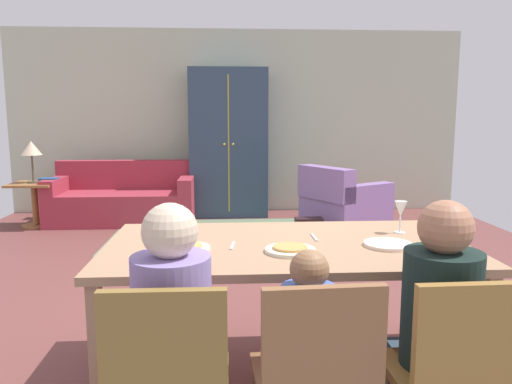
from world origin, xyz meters
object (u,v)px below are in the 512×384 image
object	(u,v)px
dining_table	(286,255)
person_man	(174,352)
plate_near_man	(185,249)
dining_chair_woman	(455,372)
dining_chair_man	(169,381)
person_woman	(434,345)
armoire	(229,143)
dining_chair_child	(315,377)
plate_near_woman	(388,244)
couch	(124,200)
plate_near_child	(290,250)
book_lower	(48,182)
armchair	(342,205)
table_lamp	(31,150)
handbag	(309,229)
person_child	(306,368)
wine_glass	(401,210)
book_upper	(49,179)
side_table	(35,198)

from	to	relation	value
dining_table	person_man	distance (m)	0.89
plate_near_man	dining_chair_woman	size ratio (longest dim) A/B	0.29
dining_chair_man	person_woman	size ratio (longest dim) A/B	0.78
armoire	dining_chair_child	bearing A→B (deg)	-87.00
plate_near_man	dining_chair_woman	bearing A→B (deg)	-36.04
dining_chair_man	dining_table	bearing A→B (deg)	59.35
plate_near_woman	couch	world-z (taller)	couch
dining_chair_child	couch	bearing A→B (deg)	108.85
plate_near_child	book_lower	xyz separation A→B (m)	(-2.61, 4.07, -0.18)
armchair	armoire	bearing A→B (deg)	143.18
dining_chair_child	table_lamp	size ratio (longest dim) A/B	1.61
plate_near_man	handbag	world-z (taller)	plate_near_man
dining_table	dining_chair_man	bearing A→B (deg)	-120.65
person_woman	couch	bearing A→B (deg)	114.66
dining_table	person_child	world-z (taller)	person_child
dining_table	dining_chair_child	size ratio (longest dim) A/B	2.17
wine_glass	book_upper	distance (m)	5.04
wine_glass	dining_chair_woman	xyz separation A→B (m)	(-0.16, -1.06, -0.40)
person_child	wine_glass	bearing A→B (deg)	52.47
plate_near_child	book_upper	distance (m)	4.92
side_table	handbag	xyz separation A→B (m)	(3.45, -0.90, -0.25)
plate_near_woman	dining_chair_child	distance (m)	0.97
side_table	plate_near_woman	bearing A→B (deg)	-50.38
wine_glass	plate_near_man	bearing A→B (deg)	-165.96
handbag	plate_near_child	bearing A→B (deg)	-101.33
armoire	side_table	xyz separation A→B (m)	(-2.53, -0.64, -0.67)
dining_table	handbag	world-z (taller)	dining_table
dining_table	dining_chair_child	bearing A→B (deg)	-89.73
handbag	wine_glass	bearing A→B (deg)	-89.22
wine_glass	armchair	distance (m)	3.39
dining_chair_child	armoire	bearing A→B (deg)	93.00
book_lower	book_upper	xyz separation A→B (m)	(-0.02, 0.08, 0.03)
plate_near_child	person_child	bearing A→B (deg)	-90.17
plate_near_woman	table_lamp	size ratio (longest dim) A/B	0.46
handbag	table_lamp	bearing A→B (deg)	165.38
dining_chair_child	book_lower	bearing A→B (deg)	118.75
armoire	book_lower	bearing A→B (deg)	-163.99
armoire	book_lower	distance (m)	2.47
dining_chair_woman	book_lower	distance (m)	5.71
plate_near_child	side_table	size ratio (longest dim) A/B	0.43
person_man	book_upper	size ratio (longest dim) A/B	5.04
armchair	table_lamp	bearing A→B (deg)	173.84
person_woman	dining_table	bearing A→B (deg)	126.45
book_upper	handbag	size ratio (longest dim) A/B	0.69
armchair	book_upper	world-z (taller)	armchair
person_woman	table_lamp	xyz separation A→B (m)	(-3.33, 4.62, 0.50)
couch	table_lamp	distance (m)	1.32
dining_chair_man	couch	xyz separation A→B (m)	(-1.20, 5.06, -0.19)
plate_near_man	couch	size ratio (longest dim) A/B	0.13
dining_table	handbag	bearing A→B (deg)	78.01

